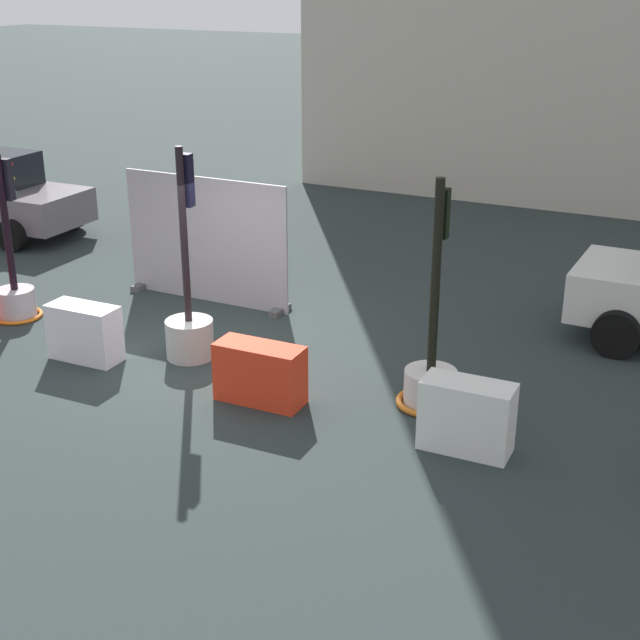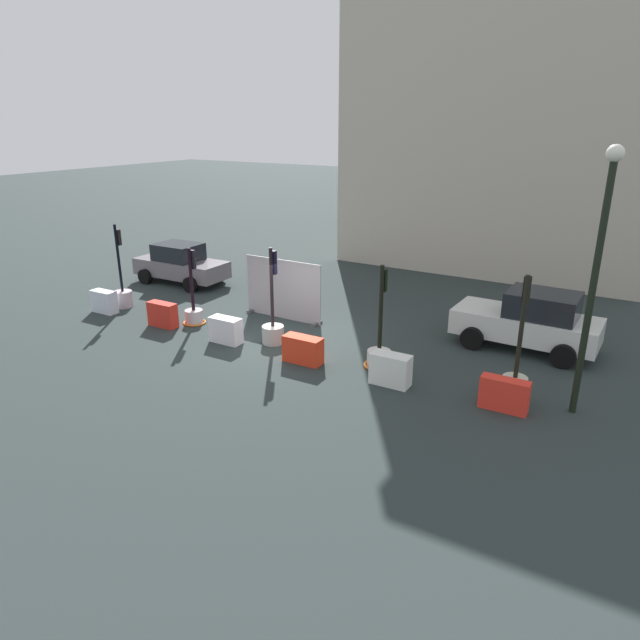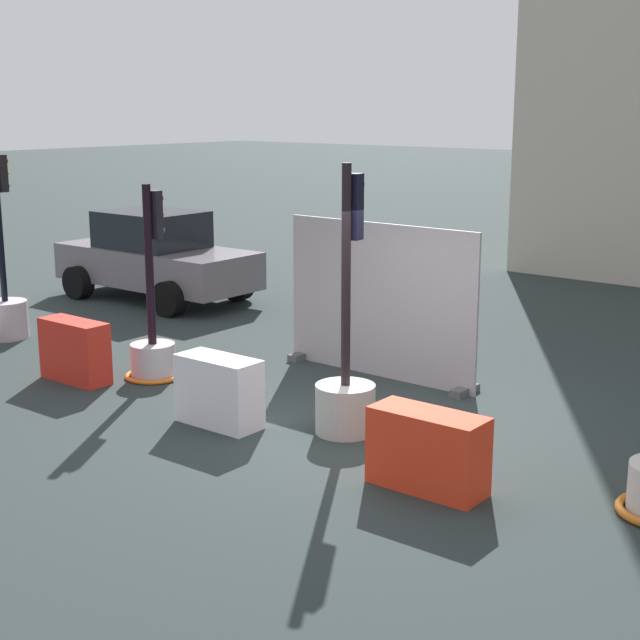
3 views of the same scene
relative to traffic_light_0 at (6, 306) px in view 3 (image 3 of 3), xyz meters
name	(u,v)px [view 3 (image 3 of 3)]	position (x,y,z in m)	size (l,w,h in m)	color
ground_plane	(362,431)	(6.96, 0.07, -0.51)	(120.00, 120.00, 0.00)	#27302F
traffic_light_0	(6,306)	(0.00, 0.00, 0.00)	(0.67, 0.67, 3.05)	#B9A7AF
traffic_light_1	(153,342)	(3.49, 0.00, -0.02)	(0.77, 0.77, 2.60)	#B6A8AE
traffic_light_2	(346,386)	(6.83, -0.08, 0.04)	(0.68, 0.68, 3.01)	#B5B6B0
construction_barrier_1	(75,351)	(2.81, -0.77, -0.10)	(1.05, 0.41, 0.82)	red
construction_barrier_2	(219,391)	(5.55, -0.80, -0.11)	(1.03, 0.47, 0.80)	silver
construction_barrier_3	(428,451)	(8.43, -0.86, -0.12)	(1.15, 0.49, 0.77)	red
car_grey_saloon	(156,257)	(-0.48, 3.51, 0.30)	(4.06, 2.09, 1.66)	slate
site_fence_panel	(379,305)	(5.79, 1.99, 0.48)	(3.01, 0.50, 2.09)	#9C969A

